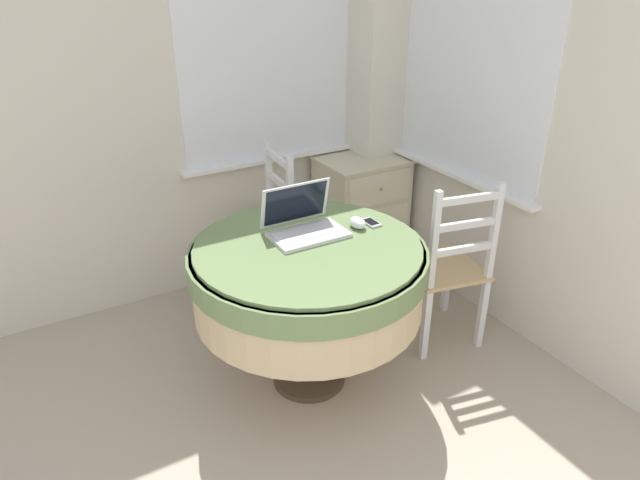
{
  "coord_description": "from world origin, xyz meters",
  "views": [
    {
      "loc": [
        -0.19,
        0.15,
        1.91
      ],
      "look_at": [
        1.04,
        2.28,
        0.68
      ],
      "focal_mm": 32.0,
      "sensor_mm": 36.0,
      "label": 1
    }
  ],
  "objects_px": {
    "dining_chair_near_back_window": "(259,235)",
    "corner_cabinet": "(361,211)",
    "cell_phone": "(371,223)",
    "round_dining_table": "(308,274)",
    "computer_mouse": "(358,223)",
    "dining_chair_near_right_window": "(446,268)",
    "laptop": "(304,224)"
  },
  "relations": [
    {
      "from": "dining_chair_near_right_window",
      "to": "dining_chair_near_back_window",
      "type": "bearing_deg",
      "value": 128.7
    },
    {
      "from": "round_dining_table",
      "to": "dining_chair_near_right_window",
      "type": "relative_size",
      "value": 1.14
    },
    {
      "from": "laptop",
      "to": "dining_chair_near_back_window",
      "type": "bearing_deg",
      "value": 84.13
    },
    {
      "from": "computer_mouse",
      "to": "cell_phone",
      "type": "height_order",
      "value": "computer_mouse"
    },
    {
      "from": "round_dining_table",
      "to": "dining_chair_near_back_window",
      "type": "xyz_separation_m",
      "value": [
        0.11,
        0.8,
        -0.17
      ]
    },
    {
      "from": "dining_chair_near_right_window",
      "to": "laptop",
      "type": "bearing_deg",
      "value": 167.51
    },
    {
      "from": "dining_chair_near_back_window",
      "to": "dining_chair_near_right_window",
      "type": "relative_size",
      "value": 1.0
    },
    {
      "from": "computer_mouse",
      "to": "round_dining_table",
      "type": "bearing_deg",
      "value": -172.34
    },
    {
      "from": "round_dining_table",
      "to": "corner_cabinet",
      "type": "bearing_deg",
      "value": 45.27
    },
    {
      "from": "computer_mouse",
      "to": "corner_cabinet",
      "type": "distance_m",
      "value": 1.15
    },
    {
      "from": "dining_chair_near_back_window",
      "to": "cell_phone",
      "type": "bearing_deg",
      "value": -71.21
    },
    {
      "from": "computer_mouse",
      "to": "laptop",
      "type": "bearing_deg",
      "value": 162.9
    },
    {
      "from": "dining_chair_near_back_window",
      "to": "corner_cabinet",
      "type": "height_order",
      "value": "dining_chair_near_back_window"
    },
    {
      "from": "cell_phone",
      "to": "dining_chair_near_right_window",
      "type": "bearing_deg",
      "value": -12.92
    },
    {
      "from": "laptop",
      "to": "corner_cabinet",
      "type": "distance_m",
      "value": 1.26
    },
    {
      "from": "cell_phone",
      "to": "dining_chair_near_back_window",
      "type": "distance_m",
      "value": 0.86
    },
    {
      "from": "laptop",
      "to": "cell_phone",
      "type": "distance_m",
      "value": 0.34
    },
    {
      "from": "dining_chair_near_right_window",
      "to": "corner_cabinet",
      "type": "xyz_separation_m",
      "value": [
        0.11,
        0.97,
        -0.07
      ]
    },
    {
      "from": "round_dining_table",
      "to": "laptop",
      "type": "distance_m",
      "value": 0.23
    },
    {
      "from": "dining_chair_near_back_window",
      "to": "computer_mouse",
      "type": "bearing_deg",
      "value": -76.97
    },
    {
      "from": "cell_phone",
      "to": "corner_cabinet",
      "type": "xyz_separation_m",
      "value": [
        0.54,
        0.87,
        -0.39
      ]
    },
    {
      "from": "cell_phone",
      "to": "corner_cabinet",
      "type": "height_order",
      "value": "cell_phone"
    },
    {
      "from": "round_dining_table",
      "to": "corner_cabinet",
      "type": "xyz_separation_m",
      "value": [
        0.91,
        0.92,
        -0.24
      ]
    },
    {
      "from": "cell_phone",
      "to": "computer_mouse",
      "type": "bearing_deg",
      "value": -175.2
    },
    {
      "from": "computer_mouse",
      "to": "dining_chair_near_right_window",
      "type": "distance_m",
      "value": 0.62
    },
    {
      "from": "round_dining_table",
      "to": "computer_mouse",
      "type": "height_order",
      "value": "computer_mouse"
    },
    {
      "from": "corner_cabinet",
      "to": "round_dining_table",
      "type": "bearing_deg",
      "value": -134.73
    },
    {
      "from": "dining_chair_near_back_window",
      "to": "corner_cabinet",
      "type": "relative_size",
      "value": 1.27
    },
    {
      "from": "laptop",
      "to": "computer_mouse",
      "type": "xyz_separation_m",
      "value": [
        0.25,
        -0.08,
        -0.02
      ]
    },
    {
      "from": "cell_phone",
      "to": "dining_chair_near_back_window",
      "type": "xyz_separation_m",
      "value": [
        -0.26,
        0.75,
        -0.32
      ]
    },
    {
      "from": "laptop",
      "to": "computer_mouse",
      "type": "distance_m",
      "value": 0.26
    },
    {
      "from": "dining_chair_near_right_window",
      "to": "corner_cabinet",
      "type": "distance_m",
      "value": 0.98
    }
  ]
}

